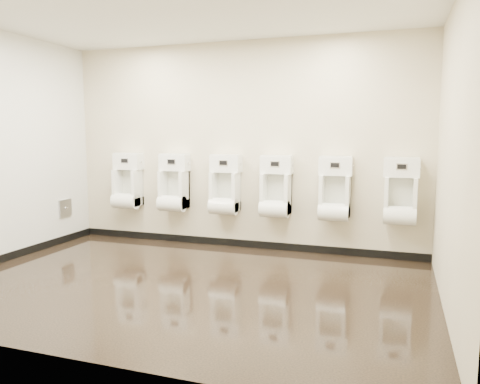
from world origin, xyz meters
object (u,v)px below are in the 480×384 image
object	(u,v)px
access_panel	(65,208)
urinal_4	(335,194)
urinal_1	(174,187)
urinal_2	(225,189)
urinal_3	(276,191)
urinal_0	(127,185)
urinal_5	(400,196)

from	to	relation	value
access_panel	urinal_4	size ratio (longest dim) A/B	0.31
urinal_1	urinal_4	bearing A→B (deg)	0.00
urinal_1	urinal_2	bearing A→B (deg)	0.00
access_panel	urinal_3	world-z (taller)	urinal_3
urinal_0	urinal_5	bearing A→B (deg)	0.00
urinal_1	urinal_4	size ratio (longest dim) A/B	1.00
urinal_0	urinal_2	distance (m)	1.53
urinal_0	urinal_4	bearing A→B (deg)	0.00
urinal_2	urinal_3	distance (m)	0.71
urinal_2	urinal_5	world-z (taller)	same
urinal_1	urinal_2	distance (m)	0.78
urinal_4	urinal_5	world-z (taller)	same
urinal_0	urinal_3	size ratio (longest dim) A/B	1.00
urinal_1	urinal_4	world-z (taller)	same
urinal_4	urinal_1	bearing A→B (deg)	180.00
urinal_0	urinal_1	xyz separation A→B (m)	(0.75, 0.00, 0.00)
urinal_0	urinal_3	world-z (taller)	same
urinal_2	urinal_4	world-z (taller)	same
urinal_2	urinal_4	xyz separation A→B (m)	(1.48, 0.00, 0.00)
urinal_3	urinal_4	size ratio (longest dim) A/B	1.00
urinal_0	urinal_4	size ratio (longest dim) A/B	1.00
urinal_4	urinal_2	bearing A→B (deg)	180.00
urinal_2	urinal_1	bearing A→B (deg)	180.00
access_panel	urinal_1	xyz separation A→B (m)	(1.54, 0.41, 0.32)
urinal_3	urinal_5	world-z (taller)	same
urinal_2	urinal_3	bearing A→B (deg)	0.00
urinal_1	urinal_5	size ratio (longest dim) A/B	1.00
urinal_2	access_panel	bearing A→B (deg)	-170.01
urinal_2	urinal_4	size ratio (longest dim) A/B	1.00
urinal_2	urinal_5	distance (m)	2.27
urinal_1	urinal_4	xyz separation A→B (m)	(2.26, 0.00, 0.00)
access_panel	urinal_1	distance (m)	1.63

